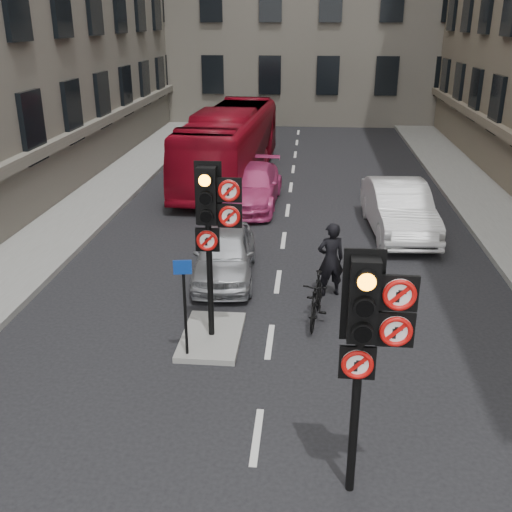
% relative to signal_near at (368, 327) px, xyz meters
% --- Properties ---
extents(pavement_left, '(3.00, 50.00, 0.16)m').
position_rel_signal_near_xyz_m(pavement_left, '(-8.69, 11.01, -2.50)').
color(pavement_left, gray).
rests_on(pavement_left, ground).
extents(centre_island, '(1.20, 2.00, 0.12)m').
position_rel_signal_near_xyz_m(centre_island, '(-2.69, 4.01, -2.52)').
color(centre_island, gray).
rests_on(centre_island, ground).
extents(signal_near, '(0.91, 0.40, 3.58)m').
position_rel_signal_near_xyz_m(signal_near, '(0.00, 0.00, 0.00)').
color(signal_near, black).
rests_on(signal_near, ground).
extents(signal_far, '(0.91, 0.40, 3.58)m').
position_rel_signal_near_xyz_m(signal_far, '(-2.60, 4.00, 0.12)').
color(signal_far, black).
rests_on(signal_far, centre_island).
extents(car_silver, '(1.71, 3.76, 1.25)m').
position_rel_signal_near_xyz_m(car_silver, '(-2.85, 7.20, -1.96)').
color(car_silver, '#A3A5AA').
rests_on(car_silver, ground).
extents(car_white, '(1.98, 4.83, 1.56)m').
position_rel_signal_near_xyz_m(car_white, '(1.95, 11.01, -1.80)').
color(car_white, silver).
rests_on(car_white, ground).
extents(car_pink, '(2.07, 4.75, 1.36)m').
position_rel_signal_near_xyz_m(car_pink, '(-2.80, 13.50, -1.90)').
color(car_pink, '#C53978').
rests_on(car_pink, ground).
extents(bus_red, '(3.07, 10.47, 2.88)m').
position_rel_signal_near_xyz_m(bus_red, '(-3.99, 17.00, -1.14)').
color(bus_red, maroon).
rests_on(bus_red, ground).
extents(motorcycle, '(0.71, 1.80, 1.05)m').
position_rel_signal_near_xyz_m(motorcycle, '(-0.55, 5.01, -2.06)').
color(motorcycle, black).
rests_on(motorcycle, ground).
extents(motorcyclist, '(0.76, 0.61, 1.80)m').
position_rel_signal_near_xyz_m(motorcyclist, '(-0.23, 6.38, -1.68)').
color(motorcyclist, black).
rests_on(motorcyclist, ground).
extents(info_sign, '(0.34, 0.12, 1.97)m').
position_rel_signal_near_xyz_m(info_sign, '(-3.04, 3.19, -1.19)').
color(info_sign, black).
rests_on(info_sign, centre_island).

